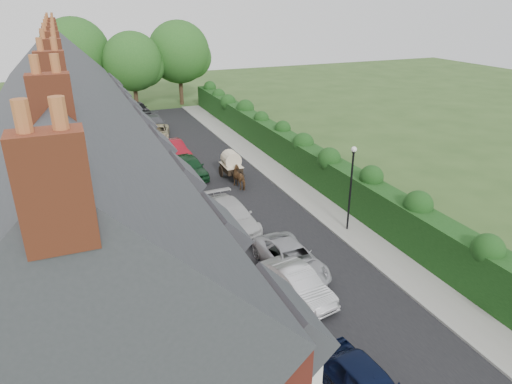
{
  "coord_description": "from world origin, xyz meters",
  "views": [
    {
      "loc": [
        -10.68,
        -15.94,
        12.57
      ],
      "look_at": [
        -1.3,
        6.64,
        2.2
      ],
      "focal_mm": 32.0,
      "sensor_mm": 36.0,
      "label": 1
    }
  ],
  "objects_px": {
    "car_silver_a": "(297,283)",
    "car_white": "(232,216)",
    "lamppost": "(351,178)",
    "car_red": "(173,150)",
    "car_grey": "(154,124)",
    "horse_cart": "(231,163)",
    "car_silver_b": "(291,259)",
    "car_beige": "(158,132)",
    "car_green": "(190,167)",
    "car_black": "(139,108)",
    "horse": "(240,177)"
  },
  "relations": [
    {
      "from": "car_silver_b",
      "to": "car_white",
      "type": "xyz_separation_m",
      "value": [
        -1.12,
        5.6,
        0.07
      ]
    },
    {
      "from": "car_silver_b",
      "to": "car_red",
      "type": "xyz_separation_m",
      "value": [
        -1.4,
        19.38,
        0.09
      ]
    },
    {
      "from": "car_red",
      "to": "horse_cart",
      "type": "distance_m",
      "value": 6.85
    },
    {
      "from": "car_beige",
      "to": "horse_cart",
      "type": "distance_m",
      "value": 13.13
    },
    {
      "from": "horse",
      "to": "car_silver_b",
      "type": "bearing_deg",
      "value": 71.26
    },
    {
      "from": "lamppost",
      "to": "horse_cart",
      "type": "height_order",
      "value": "lamppost"
    },
    {
      "from": "car_silver_a",
      "to": "car_black",
      "type": "height_order",
      "value": "car_black"
    },
    {
      "from": "car_beige",
      "to": "car_green",
      "type": "bearing_deg",
      "value": -76.1
    },
    {
      "from": "car_green",
      "to": "car_black",
      "type": "relative_size",
      "value": 1.13
    },
    {
      "from": "car_red",
      "to": "car_grey",
      "type": "bearing_deg",
      "value": 80.18
    },
    {
      "from": "lamppost",
      "to": "car_silver_a",
      "type": "relative_size",
      "value": 1.22
    },
    {
      "from": "car_green",
      "to": "car_grey",
      "type": "bearing_deg",
      "value": 86.58
    },
    {
      "from": "car_black",
      "to": "horse_cart",
      "type": "height_order",
      "value": "horse_cart"
    },
    {
      "from": "lamppost",
      "to": "horse",
      "type": "xyz_separation_m",
      "value": [
        -3.41,
        8.69,
        -2.54
      ]
    },
    {
      "from": "car_silver_b",
      "to": "car_beige",
      "type": "relative_size",
      "value": 1.09
    },
    {
      "from": "car_grey",
      "to": "car_black",
      "type": "xyz_separation_m",
      "value": [
        -0.18,
        8.29,
        -0.08
      ]
    },
    {
      "from": "car_beige",
      "to": "car_red",
      "type": "bearing_deg",
      "value": -77.09
    },
    {
      "from": "car_black",
      "to": "horse",
      "type": "distance_m",
      "value": 26.09
    },
    {
      "from": "lamppost",
      "to": "car_beige",
      "type": "xyz_separation_m",
      "value": [
        -6.4,
        23.4,
        -2.66
      ]
    },
    {
      "from": "car_white",
      "to": "lamppost",
      "type": "bearing_deg",
      "value": -28.65
    },
    {
      "from": "car_red",
      "to": "horse",
      "type": "bearing_deg",
      "value": -78.47
    },
    {
      "from": "car_white",
      "to": "car_green",
      "type": "relative_size",
      "value": 1.14
    },
    {
      "from": "car_beige",
      "to": "horse_cart",
      "type": "relative_size",
      "value": 1.53
    },
    {
      "from": "car_white",
      "to": "car_beige",
      "type": "bearing_deg",
      "value": 88.28
    },
    {
      "from": "car_silver_b",
      "to": "car_grey",
      "type": "distance_m",
      "value": 28.93
    },
    {
      "from": "lamppost",
      "to": "car_beige",
      "type": "distance_m",
      "value": 24.4
    },
    {
      "from": "lamppost",
      "to": "car_beige",
      "type": "bearing_deg",
      "value": 105.3
    },
    {
      "from": "car_white",
      "to": "car_red",
      "type": "relative_size",
      "value": 1.11
    },
    {
      "from": "car_green",
      "to": "lamppost",
      "type": "bearing_deg",
      "value": -66.54
    },
    {
      "from": "lamppost",
      "to": "horse_cart",
      "type": "distance_m",
      "value": 11.36
    },
    {
      "from": "car_green",
      "to": "car_black",
      "type": "xyz_separation_m",
      "value": [
        -0.19,
        22.4,
        -0.09
      ]
    },
    {
      "from": "car_green",
      "to": "car_black",
      "type": "height_order",
      "value": "car_green"
    },
    {
      "from": "car_silver_a",
      "to": "car_beige",
      "type": "distance_m",
      "value": 28.01
    },
    {
      "from": "car_silver_b",
      "to": "car_beige",
      "type": "bearing_deg",
      "value": 91.2
    },
    {
      "from": "car_silver_a",
      "to": "car_silver_b",
      "type": "bearing_deg",
      "value": 61.22
    },
    {
      "from": "car_white",
      "to": "car_red",
      "type": "height_order",
      "value": "car_red"
    },
    {
      "from": "car_silver_b",
      "to": "car_beige",
      "type": "height_order",
      "value": "car_silver_b"
    },
    {
      "from": "car_white",
      "to": "horse_cart",
      "type": "height_order",
      "value": "horse_cart"
    },
    {
      "from": "lamppost",
      "to": "car_silver_a",
      "type": "xyz_separation_m",
      "value": [
        -5.68,
        -4.6,
        -2.6
      ]
    },
    {
      "from": "lamppost",
      "to": "car_green",
      "type": "height_order",
      "value": "lamppost"
    },
    {
      "from": "car_beige",
      "to": "car_black",
      "type": "xyz_separation_m",
      "value": [
        0.0,
        11.2,
        0.06
      ]
    },
    {
      "from": "lamppost",
      "to": "car_black",
      "type": "relative_size",
      "value": 1.25
    },
    {
      "from": "car_white",
      "to": "horse_cart",
      "type": "xyz_separation_m",
      "value": [
        2.71,
        7.63,
        0.47
      ]
    },
    {
      "from": "car_silver_a",
      "to": "horse_cart",
      "type": "distance_m",
      "value": 15.41
    },
    {
      "from": "car_red",
      "to": "car_white",
      "type": "bearing_deg",
      "value": -97.57
    },
    {
      "from": "car_silver_a",
      "to": "car_white",
      "type": "distance_m",
      "value": 7.61
    },
    {
      "from": "car_silver_a",
      "to": "car_black",
      "type": "distance_m",
      "value": 39.21
    },
    {
      "from": "car_silver_a",
      "to": "car_black",
      "type": "xyz_separation_m",
      "value": [
        -0.72,
        39.2,
        0.01
      ]
    },
    {
      "from": "lamppost",
      "to": "car_red",
      "type": "relative_size",
      "value": 1.09
    },
    {
      "from": "car_white",
      "to": "car_black",
      "type": "xyz_separation_m",
      "value": [
        -0.28,
        31.6,
        -0.06
      ]
    }
  ]
}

